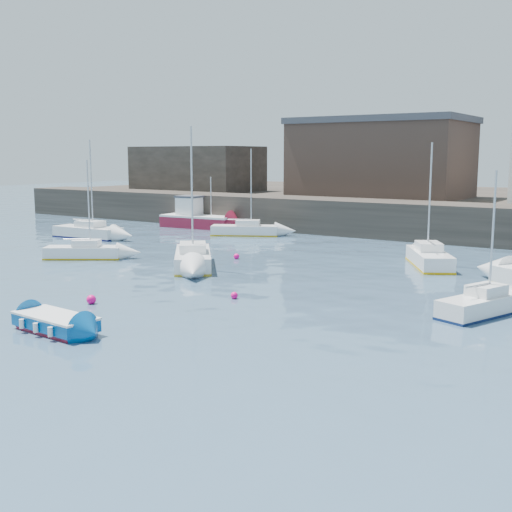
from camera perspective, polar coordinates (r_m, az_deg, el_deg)
The scene contains 16 objects.
water at distance 25.58m, azimuth -15.13°, elevation -6.81°, with size 220.00×220.00×0.00m, color #2D4760.
quay_wall at distance 54.68m, azimuth 13.46°, elevation 3.12°, with size 90.00×5.00×3.00m, color #28231E.
land_strip at distance 71.81m, azimuth 18.44°, elevation 4.16°, with size 90.00×32.00×2.80m, color #28231E.
warehouse at distance 64.06m, azimuth 11.04°, elevation 8.60°, with size 16.40×10.40×7.60m.
bldg_west at distance 74.55m, azimuth -5.25°, elevation 7.74°, with size 14.00×8.00×5.00m.
blue_dinghy at distance 26.22m, azimuth -17.40°, elevation -5.64°, with size 3.80×2.07×0.70m.
fishing_boat at distance 61.40m, azimuth -5.28°, elevation 3.41°, with size 7.51×3.37×4.83m.
sailboat_a at distance 44.22m, azimuth -15.08°, elevation 0.37°, with size 5.07×4.08×6.52m.
sailboat_b at distance 39.62m, azimuth -5.63°, elevation -0.19°, with size 5.80×6.47×8.51m.
sailboat_c at distance 29.31m, azimuth 19.51°, elevation -4.06°, with size 3.04×4.93×6.19m.
sailboat_e at distance 55.20m, azimuth -14.70°, elevation 2.11°, with size 6.37×2.36×8.07m.
sailboat_f at distance 41.15m, azimuth 15.14°, elevation -0.14°, with size 4.58×5.98×7.59m.
sailboat_h at distance 55.16m, azimuth -0.98°, elevation 2.35°, with size 5.91×4.31×7.37m.
buoy_near at distance 30.76m, azimuth -14.42°, elevation -4.14°, with size 0.44×0.44×0.44m, color #FF0775.
buoy_mid at distance 30.86m, azimuth -1.94°, elevation -3.81°, with size 0.35×0.35×0.35m, color #FF0775.
buoy_far at distance 42.62m, azimuth -1.75°, elevation -0.26°, with size 0.38×0.38×0.38m, color #FF0775.
Camera 1 is at (18.65, -16.13, 6.81)m, focal length 45.00 mm.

